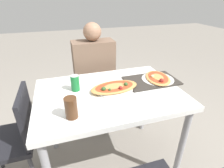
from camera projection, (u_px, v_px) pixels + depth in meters
ground_plane at (110, 160)px, 1.71m from camera, size 14.00×14.00×0.00m
dining_table at (109, 101)px, 1.39m from camera, size 1.11×0.77×0.78m
chair_far_seated at (93, 84)px, 2.09m from camera, size 0.40×0.40×0.85m
chair_side_left at (14, 135)px, 1.34m from camera, size 0.40×0.40×0.85m
person_seated at (94, 71)px, 1.90m from camera, size 0.43×0.24×1.21m
pizza_main at (114, 88)px, 1.37m from camera, size 0.40×0.29×0.06m
soda_can at (75, 83)px, 1.34m from camera, size 0.07×0.07×0.12m
drink_glass at (71, 108)px, 1.04m from camera, size 0.08×0.08×0.14m
serving_tray at (151, 81)px, 1.51m from camera, size 0.45×0.28×0.01m
pizza_second at (158, 78)px, 1.52m from camera, size 0.28×0.35×0.06m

